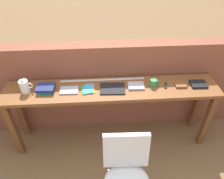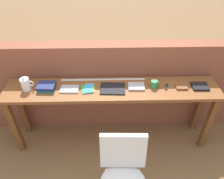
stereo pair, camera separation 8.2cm
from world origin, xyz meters
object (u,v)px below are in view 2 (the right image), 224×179
(book_open_centre, at_px, (113,89))
(book_repair_rightmost, at_px, (200,86))
(pamphlet_pile_colourful, at_px, (89,89))
(chair_white_moulded, at_px, (123,172))
(pitcher_white, at_px, (26,84))
(multitool_folded, at_px, (166,87))
(mug, at_px, (154,84))
(book_stack_leftmost, at_px, (46,87))
(magazine_cycling, at_px, (69,89))
(leather_journal_brown, at_px, (182,87))

(book_open_centre, xyz_separation_m, book_repair_rightmost, (1.01, 0.01, 0.00))
(pamphlet_pile_colourful, bearing_deg, chair_white_moulded, -67.14)
(chair_white_moulded, xyz_separation_m, book_open_centre, (-0.08, 0.83, 0.36))
(pitcher_white, bearing_deg, pamphlet_pile_colourful, -0.62)
(multitool_folded, height_order, book_repair_rightmost, book_repair_rightmost)
(book_open_centre, xyz_separation_m, mug, (0.48, 0.02, 0.04))
(book_stack_leftmost, xyz_separation_m, book_repair_rightmost, (1.77, -0.01, -0.02))
(pamphlet_pile_colourful, xyz_separation_m, multitool_folded, (0.90, 0.01, 0.00))
(pitcher_white, distance_m, magazine_cycling, 0.49)
(book_open_centre, distance_m, book_repair_rightmost, 1.01)
(magazine_cycling, bearing_deg, multitool_folded, 2.56)
(pitcher_white, distance_m, leather_journal_brown, 1.78)
(chair_white_moulded, xyz_separation_m, leather_journal_brown, (0.72, 0.83, 0.37))
(magazine_cycling, bearing_deg, leather_journal_brown, 1.83)
(pamphlet_pile_colourful, bearing_deg, mug, 1.31)
(book_stack_leftmost, relative_size, book_repair_rightmost, 1.11)
(leather_journal_brown, xyz_separation_m, book_repair_rightmost, (0.21, 0.01, 0.00))
(multitool_folded, relative_size, leather_journal_brown, 0.85)
(book_stack_leftmost, distance_m, book_repair_rightmost, 1.77)
(pamphlet_pile_colourful, xyz_separation_m, leather_journal_brown, (1.07, -0.00, 0.00))
(book_open_centre, height_order, mug, mug)
(magazine_cycling, xyz_separation_m, pamphlet_pile_colourful, (0.22, 0.01, -0.00))
(pitcher_white, bearing_deg, book_stack_leftmost, 0.89)
(pamphlet_pile_colourful, height_order, book_open_centre, book_open_centre)
(chair_white_moulded, bearing_deg, mug, 64.92)
(pitcher_white, xyz_separation_m, multitool_folded, (1.60, 0.00, -0.07))
(mug, bearing_deg, book_repair_rightmost, -1.41)
(chair_white_moulded, distance_m, book_stack_leftmost, 1.25)
(book_stack_leftmost, relative_size, mug, 1.87)
(book_open_centre, height_order, multitool_folded, same)
(chair_white_moulded, relative_size, multitool_folded, 8.10)
(chair_white_moulded, relative_size, pitcher_white, 4.85)
(chair_white_moulded, relative_size, leather_journal_brown, 6.86)
(book_stack_leftmost, relative_size, multitool_folded, 1.87)
(book_open_centre, bearing_deg, chair_white_moulded, -81.79)
(book_stack_leftmost, bearing_deg, multitool_folded, 0.02)
(leather_journal_brown, bearing_deg, chair_white_moulded, -129.84)
(book_open_centre, distance_m, mug, 0.48)
(leather_journal_brown, bearing_deg, pitcher_white, -179.42)
(magazine_cycling, bearing_deg, book_stack_leftmost, 177.42)
(pamphlet_pile_colourful, distance_m, book_repair_rightmost, 1.29)
(book_open_centre, relative_size, mug, 2.57)
(book_open_centre, height_order, book_repair_rightmost, book_repair_rightmost)
(chair_white_moulded, xyz_separation_m, pamphlet_pile_colourful, (-0.35, 0.84, 0.36))
(book_stack_leftmost, relative_size, magazine_cycling, 0.99)
(chair_white_moulded, relative_size, pamphlet_pile_colourful, 4.65)
(book_stack_leftmost, height_order, pamphlet_pile_colourful, book_stack_leftmost)
(magazine_cycling, bearing_deg, mug, 3.05)
(chair_white_moulded, distance_m, leather_journal_brown, 1.16)
(multitool_folded, bearing_deg, mug, 177.73)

